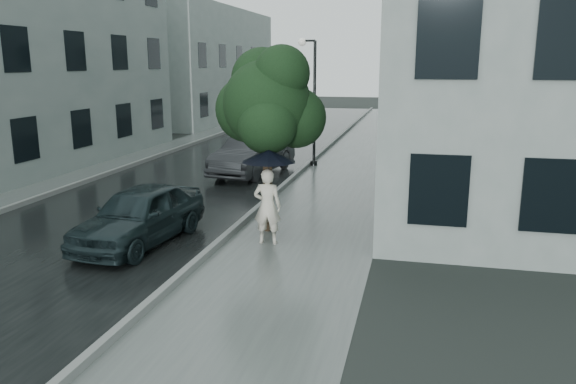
% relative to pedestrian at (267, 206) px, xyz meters
% --- Properties ---
extents(ground, '(120.00, 120.00, 0.00)m').
position_rel_pedestrian_xyz_m(ground, '(0.51, -2.00, -0.90)').
color(ground, black).
rests_on(ground, ground).
extents(sidewalk, '(3.50, 60.00, 0.01)m').
position_rel_pedestrian_xyz_m(sidewalk, '(0.76, 10.00, -0.90)').
color(sidewalk, slate).
rests_on(sidewalk, ground).
extents(kerb_near, '(0.15, 60.00, 0.15)m').
position_rel_pedestrian_xyz_m(kerb_near, '(-1.06, 10.00, -0.82)').
color(kerb_near, slate).
rests_on(kerb_near, ground).
extents(asphalt_road, '(6.85, 60.00, 0.00)m').
position_rel_pedestrian_xyz_m(asphalt_road, '(-4.56, 10.00, -0.90)').
color(asphalt_road, black).
rests_on(asphalt_road, ground).
extents(kerb_far, '(0.15, 60.00, 0.15)m').
position_rel_pedestrian_xyz_m(kerb_far, '(-8.06, 10.00, -0.82)').
color(kerb_far, slate).
rests_on(kerb_far, ground).
extents(sidewalk_far, '(1.70, 60.00, 0.01)m').
position_rel_pedestrian_xyz_m(sidewalk_far, '(-8.99, 10.00, -0.90)').
color(sidewalk_far, '#4C5451').
rests_on(sidewalk_far, ground).
extents(building_near, '(7.02, 36.00, 9.00)m').
position_rel_pedestrian_xyz_m(building_near, '(5.98, 17.50, 3.60)').
color(building_near, '#929F9B').
rests_on(building_near, ground).
extents(building_far_b, '(7.02, 18.00, 8.00)m').
position_rel_pedestrian_xyz_m(building_far_b, '(-13.26, 28.00, 3.10)').
color(building_far_b, '#929F9B').
rests_on(building_far_b, ground).
extents(pedestrian, '(0.67, 0.46, 1.78)m').
position_rel_pedestrian_xyz_m(pedestrian, '(0.00, 0.00, 0.00)').
color(pedestrian, silver).
rests_on(pedestrian, sidewalk).
extents(umbrella, '(1.65, 1.65, 1.34)m').
position_rel_pedestrian_xyz_m(umbrella, '(0.04, 0.01, 1.19)').
color(umbrella, black).
rests_on(umbrella, ground).
extents(street_tree, '(2.82, 2.56, 4.59)m').
position_rel_pedestrian_xyz_m(street_tree, '(-0.26, 1.08, 2.31)').
color(street_tree, '#332619').
rests_on(street_tree, ground).
extents(lamp_post, '(0.84, 0.38, 5.12)m').
position_rel_pedestrian_xyz_m(lamp_post, '(-1.00, 10.38, 2.03)').
color(lamp_post, black).
rests_on(lamp_post, ground).
extents(car_near, '(2.03, 4.17, 1.37)m').
position_rel_pedestrian_xyz_m(car_near, '(-2.92, -0.67, -0.21)').
color(car_near, black).
rests_on(car_near, ground).
extents(car_far, '(2.30, 4.86, 1.54)m').
position_rel_pedestrian_xyz_m(car_far, '(-2.79, 8.06, -0.12)').
color(car_far, '#25272A').
rests_on(car_far, ground).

